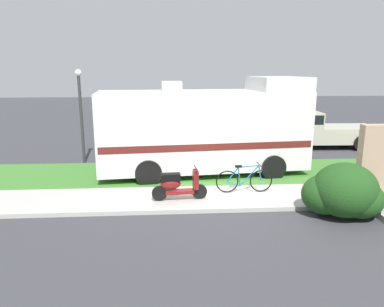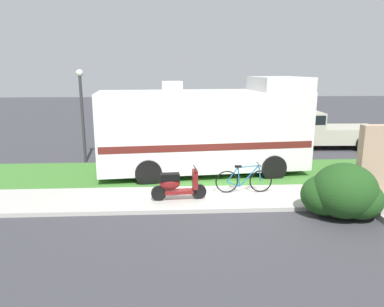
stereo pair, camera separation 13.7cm
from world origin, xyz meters
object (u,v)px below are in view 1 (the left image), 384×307
object	(u,v)px
bicycle	(244,180)
street_lamp_post	(81,107)
pickup_truck_near	(310,128)
scooter	(177,185)
motorhome_rv	(205,129)

from	to	relation	value
bicycle	street_lamp_post	size ratio (longest dim) A/B	0.46
pickup_truck_near	street_lamp_post	bearing A→B (deg)	-167.01
scooter	street_lamp_post	distance (m)	6.52
bicycle	street_lamp_post	world-z (taller)	street_lamp_post
bicycle	street_lamp_post	distance (m)	7.60
scooter	street_lamp_post	world-z (taller)	street_lamp_post
scooter	pickup_truck_near	xyz separation A→B (m)	(6.84, 7.45, 0.39)
motorhome_rv	street_lamp_post	world-z (taller)	street_lamp_post
motorhome_rv	pickup_truck_near	xyz separation A→B (m)	(5.72, 4.32, -0.73)
motorhome_rv	pickup_truck_near	world-z (taller)	motorhome_rv
scooter	bicycle	xyz separation A→B (m)	(2.07, 0.52, -0.07)
motorhome_rv	scooter	xyz separation A→B (m)	(-1.12, -3.13, -1.12)
scooter	bicycle	size ratio (longest dim) A/B	0.92
motorhome_rv	street_lamp_post	size ratio (longest dim) A/B	2.01
bicycle	pickup_truck_near	size ratio (longest dim) A/B	0.32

